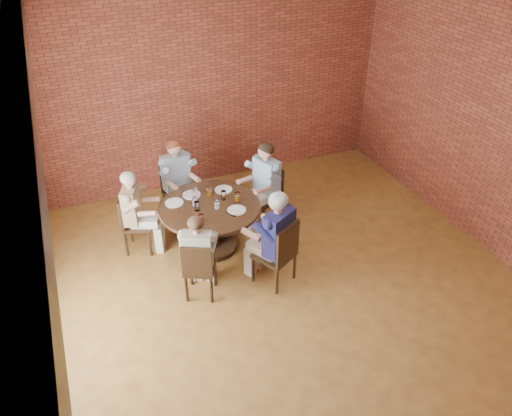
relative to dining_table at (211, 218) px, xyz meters
name	(u,v)px	position (x,y,z in m)	size (l,w,h in m)	color
floor	(287,305)	(0.52, -1.52, -0.53)	(7.00, 7.00, 0.00)	olive
ceiling	(300,35)	(0.52, -1.52, 2.87)	(7.00, 7.00, 0.00)	white
wall_back	(199,90)	(0.52, 1.98, 1.17)	(7.00, 7.00, 0.00)	brown
ceiling_beam	(16,84)	(-1.93, -1.52, 2.74)	(0.22, 6.90, 0.26)	black
dining_table	(211,218)	(0.00, 0.00, 0.00)	(1.45, 1.45, 0.75)	black
chair_a	(268,192)	(1.05, 0.36, -0.01)	(0.56, 0.56, 0.95)	black
diner_a	(264,185)	(0.97, 0.33, 0.15)	(0.55, 0.67, 1.37)	teal
chair_b	(177,187)	(-0.22, 1.06, -0.02)	(0.51, 0.51, 0.94)	black
diner_b	(178,181)	(-0.20, 0.97, 0.14)	(0.53, 0.66, 1.34)	#8D9EB3
chair_c	(132,221)	(-1.05, 0.42, -0.03)	(0.52, 0.52, 0.91)	black
diner_c	(136,212)	(-0.97, 0.39, 0.11)	(0.50, 0.61, 1.28)	brown
chair_d	(199,268)	(-0.47, -0.94, -0.04)	(0.51, 0.51, 0.89)	black
diner_d	(199,256)	(-0.44, -0.88, 0.09)	(0.47, 0.58, 1.24)	#A58E82
chair_e	(280,252)	(0.60, -1.08, 0.00)	(0.63, 0.63, 0.98)	black
diner_e	(274,238)	(0.55, -1.00, 0.17)	(0.57, 0.70, 1.40)	#181844
plate_a	(224,190)	(0.32, 0.32, 0.23)	(0.26, 0.26, 0.01)	white
plate_b	(192,195)	(-0.16, 0.36, 0.23)	(0.26, 0.26, 0.01)	white
plate_c	(174,203)	(-0.45, 0.25, 0.23)	(0.26, 0.26, 0.01)	white
plate_d	(237,210)	(0.30, -0.27, 0.23)	(0.26, 0.26, 0.01)	white
glass_a	(224,195)	(0.23, 0.07, 0.29)	(0.07, 0.07, 0.14)	white
glass_b	(209,191)	(0.08, 0.26, 0.29)	(0.07, 0.07, 0.14)	white
glass_c	(195,193)	(-0.12, 0.29, 0.29)	(0.07, 0.07, 0.14)	white
glass_d	(195,202)	(-0.19, 0.07, 0.29)	(0.07, 0.07, 0.14)	white
glass_e	(197,206)	(-0.20, -0.05, 0.29)	(0.07, 0.07, 0.14)	white
glass_f	(201,219)	(-0.24, -0.38, 0.29)	(0.07, 0.07, 0.14)	white
glass_g	(217,204)	(0.08, -0.11, 0.29)	(0.07, 0.07, 0.14)	white
glass_h	(237,197)	(0.40, -0.04, 0.29)	(0.07, 0.07, 0.14)	white
smartphone	(232,214)	(0.21, -0.32, 0.23)	(0.08, 0.15, 0.01)	black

